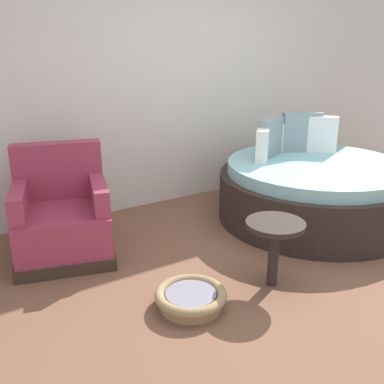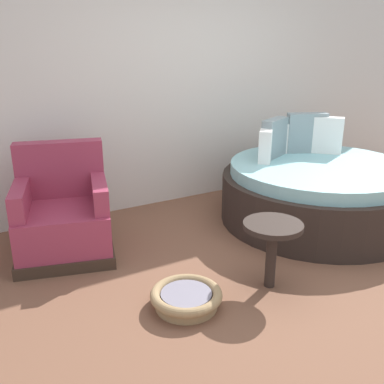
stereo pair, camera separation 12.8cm
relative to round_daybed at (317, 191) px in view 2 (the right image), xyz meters
name	(u,v)px [view 2 (the right image)]	position (x,y,z in m)	size (l,w,h in m)	color
ground_plane	(300,276)	(-0.94, -0.79, -0.32)	(8.00, 8.00, 0.02)	brown
back_wall	(174,61)	(-0.94, 1.34, 1.25)	(8.00, 0.12, 3.14)	silver
round_daybed	(317,191)	(0.00, 0.00, 0.00)	(1.97, 1.97, 1.04)	#2D231E
red_armchair	(63,217)	(-2.45, 0.57, 0.02)	(0.98, 0.98, 0.94)	#38281E
pet_basket	(186,298)	(-1.94, -0.72, -0.24)	(0.51, 0.51, 0.13)	#9E7F56
side_table	(272,235)	(-1.26, -0.79, 0.11)	(0.44, 0.44, 0.52)	#2D231E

